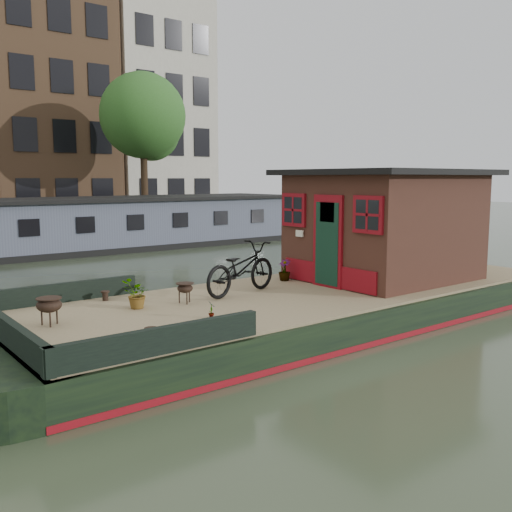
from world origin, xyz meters
TOP-DOWN VIEW (x-y plane):
  - ground at (0.00, 0.00)m, footprint 120.00×120.00m
  - houseboat_hull at (-1.33, 0.00)m, footprint 14.01×4.02m
  - houseboat_deck at (0.00, 0.00)m, footprint 11.80×3.80m
  - bow_bulwark at (-5.07, 0.00)m, footprint 3.00×4.00m
  - cabin at (2.19, 0.00)m, footprint 4.00×3.50m
  - bicycle at (-1.41, 0.54)m, footprint 2.00×1.06m
  - potted_plant_c at (-3.59, 0.61)m, footprint 0.57×0.54m
  - potted_plant_d at (0.20, 1.10)m, footprint 0.34×0.34m
  - potted_plant_e at (-2.95, -0.75)m, footprint 0.15×0.18m
  - brazier_front at (-2.70, 0.47)m, footprint 0.42×0.42m
  - brazier_rear at (-5.15, 0.39)m, footprint 0.52×0.52m
  - bollard_port at (-3.75, 1.57)m, footprint 0.16×0.16m
  - bollard_stbd at (-4.38, -1.44)m, footprint 0.19×0.19m
  - far_houseboat at (0.00, 14.00)m, footprint 20.40×4.40m
  - quay at (0.00, 20.50)m, footprint 60.00×6.00m
  - tree_right at (6.14, 19.07)m, footprint 4.40×4.40m

SIDE VIEW (x-z plane):
  - ground at x=0.00m, z-range 0.00..0.00m
  - houseboat_hull at x=-1.33m, z-range -0.03..0.57m
  - quay at x=0.00m, z-range 0.00..0.90m
  - houseboat_deck at x=0.00m, z-range 0.60..0.65m
  - bollard_port at x=-3.75m, z-range 0.65..0.83m
  - bollard_stbd at x=-4.38m, z-range 0.65..0.87m
  - potted_plant_e at x=-2.95m, z-range 0.65..0.94m
  - bow_bulwark at x=-5.07m, z-range 0.65..1.00m
  - brazier_front at x=-2.70m, z-range 0.65..1.02m
  - brazier_rear at x=-5.15m, z-range 0.65..1.08m
  - potted_plant_d at x=0.20m, z-range 0.65..1.12m
  - potted_plant_c at x=-3.59m, z-range 0.65..1.16m
  - far_houseboat at x=0.00m, z-range -0.09..2.02m
  - bicycle at x=-1.41m, z-range 0.65..1.65m
  - cabin at x=2.19m, z-range 0.67..3.09m
  - tree_right at x=6.14m, z-range 2.19..9.59m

